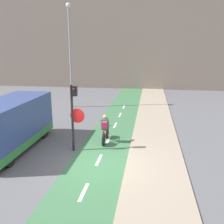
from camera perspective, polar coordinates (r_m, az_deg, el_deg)
ground_plane at (r=10.45m, az=-3.58°, el=-12.12°), size 120.00×120.00×0.00m
bike_lane at (r=10.45m, az=-3.57°, el=-12.05°), size 2.39×60.00×0.02m
sidewalk_strip at (r=10.25m, az=9.97°, el=-12.75°), size 2.40×60.00×0.05m
building_row_background at (r=31.84m, az=5.27°, el=16.58°), size 60.00×5.20×11.79m
traffic_light_pole at (r=11.35m, az=-8.70°, el=0.24°), size 0.67×0.26×3.09m
street_lamp_far at (r=20.07m, az=-9.59°, el=14.46°), size 0.36×0.36×7.92m
cyclist_near at (r=12.60m, az=-1.57°, el=-3.93°), size 0.46×1.68×1.45m
van at (r=12.60m, az=-22.35°, el=-2.90°), size 2.02×5.37×2.33m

